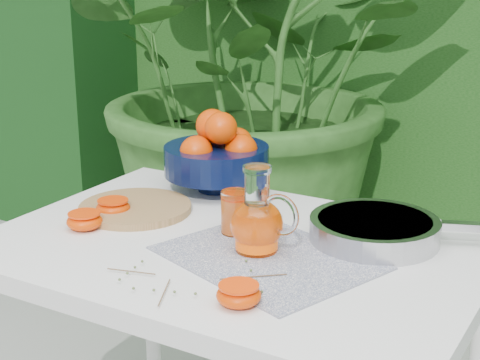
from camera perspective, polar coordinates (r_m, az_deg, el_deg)
The scene contains 10 objects.
potted_plant_left at distance 2.85m, azimuth 1.93°, elevation 8.93°, with size 1.81×1.81×1.81m, color #27511B.
white_table at distance 1.54m, azimuth -0.38°, elevation -7.72°, with size 1.00×0.70×0.75m.
placemat at distance 1.44m, azimuth 2.15°, elevation -6.04°, with size 0.39×0.31×0.00m, color #0C1B48.
cutting_board at distance 1.70m, azimuth -8.13°, elevation -2.18°, with size 0.26×0.26×0.02m, color #9D7447.
fruit_bowl at distance 1.82m, azimuth -1.74°, elevation 2.06°, with size 0.33×0.33×0.21m.
juice_pitcher at distance 1.44m, azimuth 1.38°, elevation -3.28°, with size 0.15×0.12×0.17m.
juice_tumbler at distance 1.54m, azimuth -0.35°, elevation -2.58°, with size 0.08×0.08×0.09m.
saute_pan at distance 1.53m, azimuth 10.54°, elevation -3.75°, with size 0.49×0.35×0.05m.
orange_halves at distance 1.51m, azimuth -7.94°, elevation -4.33°, with size 0.56×0.33×0.04m.
thyme_sprigs at distance 1.34m, azimuth -4.23°, elevation -7.68°, with size 0.30×0.24×0.01m.
Camera 1 is at (0.67, -1.30, 1.32)m, focal length 55.00 mm.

